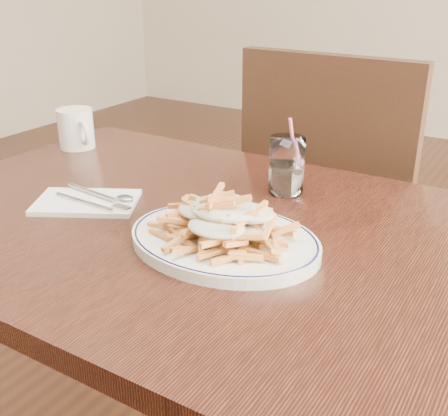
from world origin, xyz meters
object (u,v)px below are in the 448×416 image
Objects in this scene: water_glass at (287,169)px; coffee_mug at (76,129)px; table at (201,258)px; fries_plate at (224,240)px; loaded_fries at (224,215)px; chair_far at (336,207)px.

coffee_mug is (-0.59, 0.00, -0.00)m from water_glass.
table is 0.14m from fries_plate.
fries_plate is 1.49× the size of loaded_fries.
fries_plate is at bearing -85.72° from chair_far.
fries_plate reaches higher than table.
table is 0.26m from water_glass.
chair_far is 4.23× the size of loaded_fries.
chair_far is at bearing 35.59° from coffee_mug.
coffee_mug reaches higher than table.
chair_far reaches higher than coffee_mug.
coffee_mug is at bearing 155.77° from fries_plate.
water_glass is at bearing -0.02° from coffee_mug.
fries_plate is 0.28m from water_glass.
coffee_mug reaches higher than fries_plate.
coffee_mug is at bearing 158.06° from table.
table is at bearing 144.24° from fries_plate.
loaded_fries is 0.67m from coffee_mug.
table is at bearing -108.66° from water_glass.
loaded_fries is at bearing -90.00° from fries_plate.
loaded_fries is 1.48× the size of water_glass.
fries_plate is at bearing 90.00° from loaded_fries.
water_glass reaches higher than loaded_fries.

